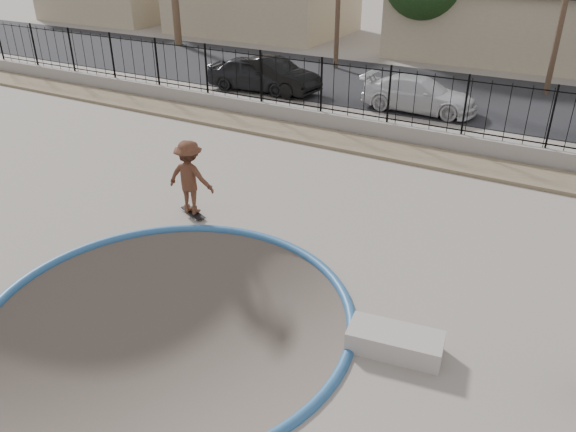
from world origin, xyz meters
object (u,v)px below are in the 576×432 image
at_px(concrete_ledge, 395,342).
at_px(car_b, 272,75).
at_px(skateboard, 193,213).
at_px(car_a, 255,73).
at_px(car_c, 419,94).
at_px(skater, 190,181).

relative_size(concrete_ledge, car_b, 0.37).
height_order(skateboard, car_b, car_b).
height_order(concrete_ledge, car_a, car_a).
xyz_separation_m(car_b, car_c, (6.47, 0.33, -0.06)).
xyz_separation_m(concrete_ledge, car_a, (-11.27, 13.22, 0.55)).
bearing_deg(car_b, skater, -153.57).
relative_size(skateboard, car_a, 0.22).
height_order(skater, car_b, skater).
height_order(skater, car_c, skater).
bearing_deg(car_b, concrete_ledge, -136.79).
relative_size(concrete_ledge, car_c, 0.36).
xyz_separation_m(concrete_ledge, car_c, (-4.03, 13.72, 0.48)).
relative_size(car_b, car_c, 0.96).
xyz_separation_m(car_a, car_c, (7.23, 0.50, -0.06)).
xyz_separation_m(skateboard, car_a, (-5.08, 10.87, 0.68)).
relative_size(skateboard, concrete_ledge, 0.58).
bearing_deg(skater, car_a, -72.44).
height_order(skater, car_a, skater).
relative_size(skateboard, car_b, 0.21).
relative_size(skater, car_b, 0.44).
bearing_deg(car_b, skateboard, -153.57).
distance_m(skateboard, car_a, 12.02).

